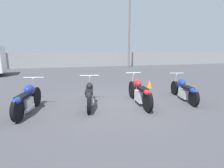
# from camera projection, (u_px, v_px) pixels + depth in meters

# --- Properties ---
(ground_plane) EXTENTS (60.00, 60.00, 0.00)m
(ground_plane) POSITION_uv_depth(u_px,v_px,m) (115.00, 104.00, 6.12)
(ground_plane) COLOR #424247
(fence_back) EXTENTS (40.00, 0.04, 1.54)m
(fence_back) POSITION_uv_depth(u_px,v_px,m) (81.00, 60.00, 18.85)
(fence_back) COLOR gray
(fence_back) RESTS_ON ground_plane
(light_pole_left) EXTENTS (0.70, 0.35, 7.52)m
(light_pole_left) POSITION_uv_depth(u_px,v_px,m) (129.00, 24.00, 17.78)
(light_pole_left) COLOR slate
(light_pole_left) RESTS_ON ground_plane
(motorcycle_slot_0) EXTENTS (0.70, 1.97, 1.00)m
(motorcycle_slot_0) POSITION_uv_depth(u_px,v_px,m) (27.00, 99.00, 5.18)
(motorcycle_slot_0) COLOR black
(motorcycle_slot_0) RESTS_ON ground_plane
(motorcycle_slot_1) EXTENTS (0.69, 2.01, 0.97)m
(motorcycle_slot_1) POSITION_uv_depth(u_px,v_px,m) (90.00, 95.00, 5.79)
(motorcycle_slot_1) COLOR black
(motorcycle_slot_1) RESTS_ON ground_plane
(motorcycle_slot_2) EXTENTS (0.59, 2.26, 1.03)m
(motorcycle_slot_2) POSITION_uv_depth(u_px,v_px,m) (140.00, 92.00, 6.02)
(motorcycle_slot_2) COLOR black
(motorcycle_slot_2) RESTS_ON ground_plane
(motorcycle_slot_3) EXTENTS (0.69, 2.11, 0.94)m
(motorcycle_slot_3) POSITION_uv_depth(u_px,v_px,m) (184.00, 90.00, 6.54)
(motorcycle_slot_3) COLOR black
(motorcycle_slot_3) RESTS_ON ground_plane
(traffic_cone_near) EXTENTS (0.28, 0.28, 0.38)m
(traffic_cone_near) POSITION_uv_depth(u_px,v_px,m) (149.00, 84.00, 8.71)
(traffic_cone_near) COLOR orange
(traffic_cone_near) RESTS_ON ground_plane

